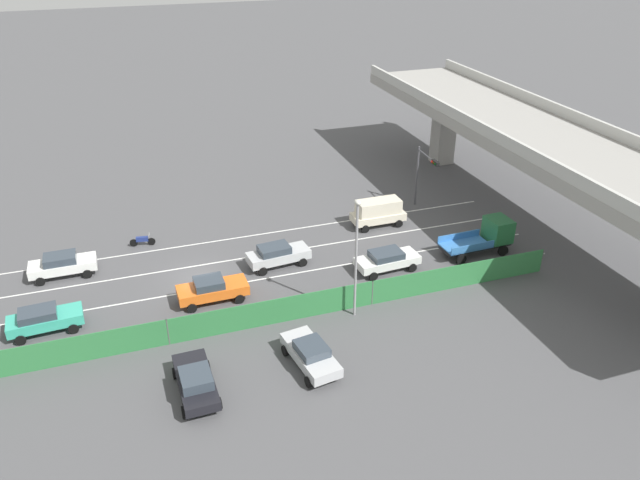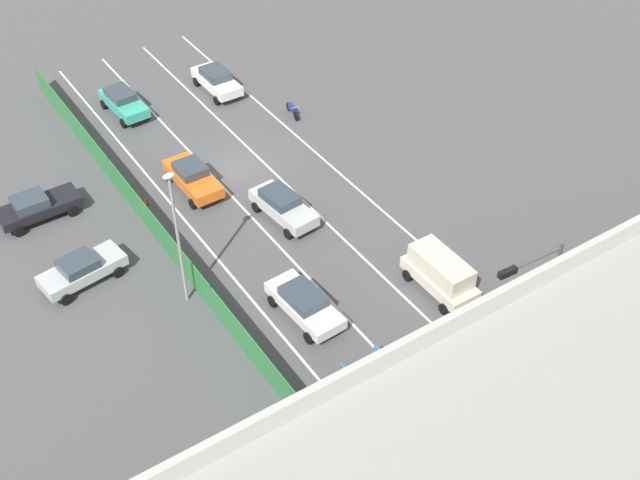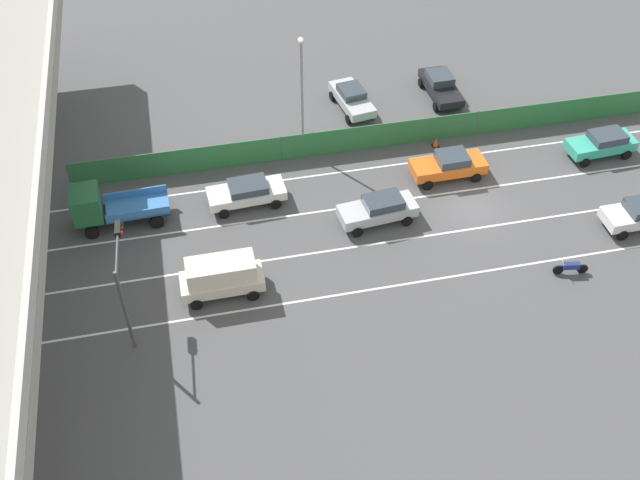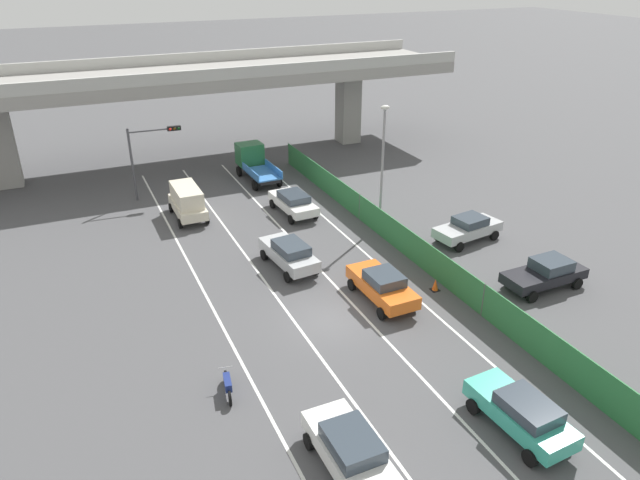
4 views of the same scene
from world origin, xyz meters
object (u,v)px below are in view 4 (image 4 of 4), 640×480
object	(u,v)px
car_hatchback_white	(351,451)
car_van_cream	(187,201)
car_sedan_white	(293,202)
motorcycle	(228,385)
car_sedan_silver	(289,253)
car_taxi_teal	(521,412)
parked_sedan_dark	(546,273)
street_lamp	(383,156)
traffic_light	(149,148)
parked_wagon_silver	(468,228)
traffic_cone	(435,285)
flatbed_truck_blue	(254,161)
car_taxi_orange	(382,285)

from	to	relation	value
car_hatchback_white	car_van_cream	bearing A→B (deg)	90.27
car_van_cream	car_sedan_white	world-z (taller)	car_van_cream
car_van_cream	motorcycle	bearing A→B (deg)	-98.05
car_sedan_silver	car_taxi_teal	world-z (taller)	car_sedan_silver
parked_sedan_dark	street_lamp	distance (m)	12.22
car_hatchback_white	car_sedan_silver	bearing A→B (deg)	76.45
car_taxi_teal	motorcycle	size ratio (longest dim) A/B	2.32
car_taxi_teal	traffic_light	world-z (taller)	traffic_light
parked_wagon_silver	street_lamp	bearing A→B (deg)	132.89
car_sedan_white	parked_sedan_dark	bearing A→B (deg)	-60.22
car_hatchback_white	parked_sedan_dark	world-z (taller)	car_hatchback_white
car_hatchback_white	parked_sedan_dark	size ratio (longest dim) A/B	0.97
parked_wagon_silver	car_taxi_teal	bearing A→B (deg)	-120.38
parked_sedan_dark	traffic_light	size ratio (longest dim) A/B	0.87
car_sedan_white	parked_wagon_silver	xyz separation A→B (m)	(8.44, -8.57, 0.00)
parked_sedan_dark	traffic_light	world-z (taller)	traffic_light
car_sedan_white	motorcycle	size ratio (longest dim) A/B	2.44
car_taxi_teal	parked_wagon_silver	xyz separation A→B (m)	(8.50, 14.49, -0.03)
car_sedan_silver	car_hatchback_white	size ratio (longest dim) A/B	1.03
traffic_cone	traffic_light	bearing A→B (deg)	119.61
parked_sedan_dark	traffic_light	xyz separation A→B (m)	(-16.95, 22.13, 2.97)
car_taxi_teal	car_hatchback_white	bearing A→B (deg)	172.23
car_hatchback_white	flatbed_truck_blue	world-z (taller)	flatbed_truck_blue
car_taxi_orange	traffic_cone	size ratio (longest dim) A/B	6.95
car_taxi_teal	parked_sedan_dark	distance (m)	11.80
car_van_cream	traffic_cone	distance (m)	18.22
car_sedan_white	motorcycle	distance (m)	19.03
parked_sedan_dark	traffic_cone	bearing A→B (deg)	158.90
motorcycle	parked_sedan_dark	xyz separation A→B (m)	(18.18, 1.35, 0.43)
flatbed_truck_blue	traffic_light	size ratio (longest dim) A/B	1.01
street_lamp	traffic_cone	distance (m)	9.85
parked_sedan_dark	street_lamp	bearing A→B (deg)	111.10
car_hatchback_white	parked_sedan_dark	xyz separation A→B (m)	(15.41, 7.04, -0.04)
car_taxi_teal	parked_sedan_dark	world-z (taller)	parked_sedan_dark
parked_wagon_silver	car_hatchback_white	bearing A→B (deg)	-138.23
car_taxi_orange	traffic_light	bearing A→B (deg)	112.60
car_taxi_teal	car_sedan_silver	bearing A→B (deg)	101.23
car_taxi_orange	car_van_cream	xyz separation A→B (m)	(-6.77, 14.97, 0.34)
car_taxi_orange	parked_sedan_dark	distance (m)	9.09
car_van_cream	traffic_light	size ratio (longest dim) A/B	0.81
traffic_cone	parked_wagon_silver	bearing A→B (deg)	39.04
car_taxi_orange	street_lamp	distance (m)	10.31
car_sedan_white	car_hatchback_white	bearing A→B (deg)	-106.99
car_sedan_white	car_taxi_teal	distance (m)	23.06
motorcycle	traffic_cone	distance (m)	13.06
motorcycle	parked_wagon_silver	world-z (taller)	parked_wagon_silver
car_van_cream	car_taxi_teal	distance (m)	26.27
car_hatchback_white	parked_sedan_dark	distance (m)	16.95
traffic_cone	car_sedan_silver	bearing A→B (deg)	137.87
car_taxi_teal	flatbed_truck_blue	bearing A→B (deg)	90.07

